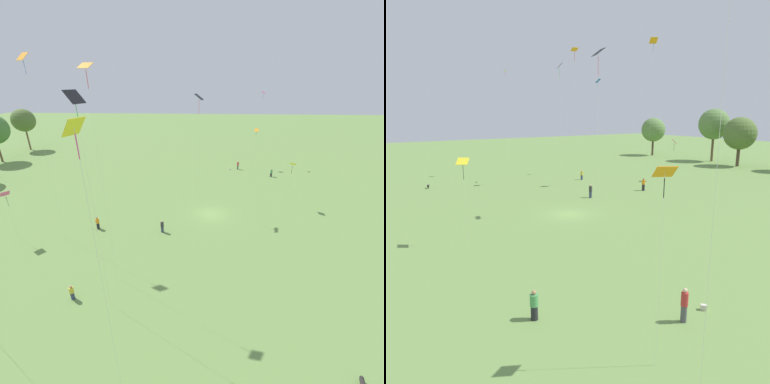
{
  "view_description": "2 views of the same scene",
  "coord_description": "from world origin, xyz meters",
  "views": [
    {
      "loc": [
        -34.1,
        1.13,
        18.66
      ],
      "look_at": [
        1.27,
        3.0,
        2.98
      ],
      "focal_mm": 24.0,
      "sensor_mm": 36.0,
      "label": 1
    },
    {
      "loc": [
        32.99,
        -20.53,
        10.65
      ],
      "look_at": [
        0.66,
        0.72,
        2.49
      ],
      "focal_mm": 35.0,
      "sensor_mm": 36.0,
      "label": 2
    }
  ],
  "objects": [
    {
      "name": "person_2",
      "position": [
        -17.0,
        13.05,
        0.78
      ],
      "size": [
        0.57,
        0.57,
        1.58
      ],
      "rotation": [
        0.0,
        0.0,
        5.57
      ],
      "color": "#333D5B",
      "rests_on": "ground_plane"
    },
    {
      "name": "kite_4",
      "position": [
        -7.51,
        18.71,
        19.59
      ],
      "size": [
        1.18,
        1.3,
        20.98
      ],
      "rotation": [
        0.0,
        0.0,
        3.46
      ],
      "color": "orange",
      "rests_on": "ground_plane"
    },
    {
      "name": "kite_9",
      "position": [
        -17.51,
        9.36,
        16.89
      ],
      "size": [
        1.3,
        1.11,
        18.04
      ],
      "rotation": [
        0.0,
        0.0,
        5.13
      ],
      "color": "black",
      "rests_on": "ground_plane"
    },
    {
      "name": "kite_7",
      "position": [
        26.22,
        -11.25,
        14.84
      ],
      "size": [
        1.0,
        0.95,
        16.15
      ],
      "rotation": [
        0.0,
        0.0,
        4.96
      ],
      "color": "#E54C99",
      "rests_on": "ground_plane"
    },
    {
      "name": "tree_6",
      "position": [
        35.68,
        51.24,
        8.17
      ],
      "size": [
        6.08,
        6.08,
        11.24
      ],
      "color": "brown",
      "rests_on": "ground_plane"
    },
    {
      "name": "ground_plane",
      "position": [
        0.0,
        0.0,
        0.0
      ],
      "size": [
        240.0,
        240.0,
        0.0
      ],
      "primitive_type": "plane",
      "color": "#6B8E47"
    },
    {
      "name": "kite_8",
      "position": [
        -27.27,
        4.68,
        15.62
      ],
      "size": [
        0.69,
        0.56,
        17.72
      ],
      "rotation": [
        0.0,
        0.0,
        2.01
      ],
      "color": "yellow",
      "rests_on": "ground_plane"
    },
    {
      "name": "kite_6",
      "position": [
        -7.97,
        24.45,
        6.16
      ],
      "size": [
        1.18,
        1.13,
        6.69
      ],
      "rotation": [
        0.0,
        0.0,
        1.71
      ],
      "color": "#E54C99",
      "rests_on": "ground_plane"
    },
    {
      "name": "dog_0",
      "position": [
        -23.23,
        -9.52,
        0.36
      ],
      "size": [
        0.87,
        0.48,
        0.54
      ],
      "rotation": [
        0.0,
        0.0,
        4.44
      ],
      "color": "black",
      "rests_on": "ground_plane"
    },
    {
      "name": "person_4",
      "position": [
        21.23,
        -6.22,
        0.95
      ],
      "size": [
        0.42,
        0.42,
        1.89
      ],
      "rotation": [
        0.0,
        0.0,
        1.45
      ],
      "color": "#4C4C51",
      "rests_on": "ground_plane"
    },
    {
      "name": "kite_0",
      "position": [
        -14.13,
        9.84,
        18.32
      ],
      "size": [
        0.96,
        1.02,
        19.74
      ],
      "rotation": [
        0.0,
        0.0,
        3.76
      ],
      "color": "orange",
      "rests_on": "ground_plane"
    },
    {
      "name": "picnic_bag_0",
      "position": [
        21.03,
        -4.36,
        0.16
      ],
      "size": [
        0.4,
        0.4,
        0.32
      ],
      "rotation": [
        0.0,
        0.0,
        0.76
      ],
      "color": "beige",
      "rests_on": "ground_plane"
    },
    {
      "name": "kite_5",
      "position": [
        3.51,
        -12.04,
        6.74
      ],
      "size": [
        1.17,
        1.2,
        7.2
      ],
      "rotation": [
        0.0,
        0.0,
        0.2
      ],
      "color": "yellow",
      "rests_on": "ground_plane"
    },
    {
      "name": "kite_1",
      "position": [
        2.14,
        2.1,
        15.93
      ],
      "size": [
        1.46,
        1.28,
        16.83
      ],
      "rotation": [
        0.0,
        0.0,
        5.28
      ],
      "color": "black",
      "rests_on": "ground_plane"
    },
    {
      "name": "person_1",
      "position": [
        -4.98,
        15.4,
        0.86
      ],
      "size": [
        0.65,
        0.65,
        1.75
      ],
      "rotation": [
        0.0,
        0.0,
        5.64
      ],
      "color": "#232328",
      "rests_on": "ground_plane"
    },
    {
      "name": "kite_3",
      "position": [
        22.93,
        -9.91,
        8.14
      ],
      "size": [
        0.98,
        1.05,
        8.71
      ],
      "rotation": [
        0.0,
        0.0,
        3.45
      ],
      "color": "orange",
      "rests_on": "ground_plane"
    },
    {
      "name": "person_3",
      "position": [
        16.77,
        -12.61,
        0.81
      ],
      "size": [
        0.45,
        0.45,
        1.66
      ],
      "rotation": [
        0.0,
        0.0,
        3.15
      ],
      "color": "#232328",
      "rests_on": "ground_plane"
    },
    {
      "name": "person_0",
      "position": [
        -5.34,
        6.58,
        0.85
      ],
      "size": [
        0.44,
        0.44,
        1.73
      ],
      "rotation": [
        0.0,
        0.0,
        1.54
      ],
      "color": "#333D5B",
      "rests_on": "ground_plane"
    }
  ]
}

